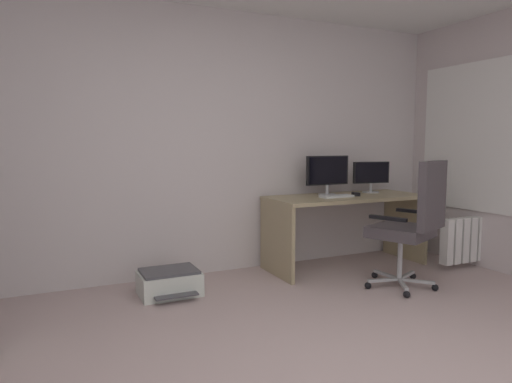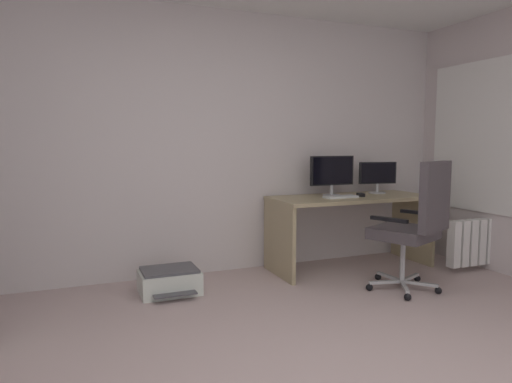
# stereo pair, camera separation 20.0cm
# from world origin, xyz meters

# --- Properties ---
(wall_back) EXTENTS (5.51, 0.10, 2.55)m
(wall_back) POSITION_xyz_m (0.00, 2.59, 1.27)
(wall_back) COLOR silver
(wall_back) RESTS_ON ground
(window_pane) EXTENTS (0.01, 1.41, 1.44)m
(window_pane) POSITION_xyz_m (2.75, 1.59, 1.34)
(window_pane) COLOR white
(window_frame) EXTENTS (0.02, 1.49, 1.52)m
(window_frame) POSITION_xyz_m (2.74, 1.59, 1.34)
(window_frame) COLOR white
(desk) EXTENTS (1.64, 0.67, 0.74)m
(desk) POSITION_xyz_m (1.50, 2.16, 0.55)
(desk) COLOR tan
(desk) RESTS_ON ground
(monitor_main) EXTENTS (0.50, 0.18, 0.41)m
(monitor_main) POSITION_xyz_m (1.35, 2.28, 0.98)
(monitor_main) COLOR #B2B5B7
(monitor_main) RESTS_ON desk
(monitor_secondary) EXTENTS (0.42, 0.18, 0.33)m
(monitor_secondary) POSITION_xyz_m (1.91, 2.28, 0.94)
(monitor_secondary) COLOR #B2B5B7
(monitor_secondary) RESTS_ON desk
(keyboard) EXTENTS (0.34, 0.14, 0.02)m
(keyboard) POSITION_xyz_m (1.33, 2.08, 0.75)
(keyboard) COLOR silver
(keyboard) RESTS_ON desk
(computer_mouse) EXTENTS (0.09, 0.11, 0.03)m
(computer_mouse) POSITION_xyz_m (1.58, 2.10, 0.76)
(computer_mouse) COLOR black
(computer_mouse) RESTS_ON desk
(office_chair) EXTENTS (0.65, 0.69, 1.13)m
(office_chair) POSITION_xyz_m (1.57, 1.29, 0.61)
(office_chair) COLOR #B7BABC
(office_chair) RESTS_ON ground
(printer) EXTENTS (0.50, 0.45, 0.22)m
(printer) POSITION_xyz_m (-0.38, 2.05, 0.11)
(printer) COLOR silver
(printer) RESTS_ON ground
(radiator) EXTENTS (0.75, 0.10, 0.46)m
(radiator) POSITION_xyz_m (2.66, 1.59, 0.29)
(radiator) COLOR white
(radiator) RESTS_ON ground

